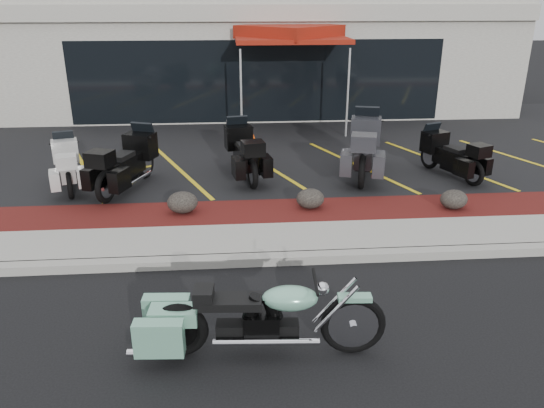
{
  "coord_description": "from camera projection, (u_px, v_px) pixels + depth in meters",
  "views": [
    {
      "loc": [
        -0.93,
        -6.82,
        4.1
      ],
      "look_at": [
        -0.29,
        1.2,
        0.93
      ],
      "focal_mm": 35.0,
      "sensor_mm": 36.0,
      "label": 1
    }
  ],
  "objects": [
    {
      "name": "hero_cruiser",
      "position": [
        353.0,
        317.0,
        6.33
      ],
      "size": [
        3.01,
        0.95,
        1.05
      ],
      "primitive_type": null,
      "rotation": [
        0.0,
        0.0,
        -0.07
      ],
      "color": "#75B697",
      "rests_on": "ground"
    },
    {
      "name": "touring_grey",
      "position": [
        366.0,
        136.0,
        13.02
      ],
      "size": [
        1.61,
        2.69,
        1.47
      ],
      "primitive_type": null,
      "rotation": [
        0.0,
        0.0,
        1.3
      ],
      "color": "#2E2F34",
      "rests_on": "upper_lot"
    },
    {
      "name": "sidewalk",
      "position": [
        287.0,
        240.0,
        9.35
      ],
      "size": [
        24.0,
        1.2,
        0.15
      ],
      "primitive_type": "cube",
      "color": "gray",
      "rests_on": "ground"
    },
    {
      "name": "ground",
      "position": [
        298.0,
        291.0,
        7.9
      ],
      "size": [
        90.0,
        90.0,
        0.0
      ],
      "primitive_type": "plane",
      "color": "black",
      "rests_on": "ground"
    },
    {
      "name": "mulch_bed",
      "position": [
        280.0,
        214.0,
        10.46
      ],
      "size": [
        24.0,
        1.2,
        0.16
      ],
      "primitive_type": "cube",
      "color": "#3B0D0D",
      "rests_on": "ground"
    },
    {
      "name": "traffic_cone",
      "position": [
        253.0,
        140.0,
        14.69
      ],
      "size": [
        0.41,
        0.41,
        0.44
      ],
      "primitive_type": "cone",
      "rotation": [
        0.0,
        0.0,
        0.34
      ],
      "color": "#EA4807",
      "rests_on": "upper_lot"
    },
    {
      "name": "boulder_right",
      "position": [
        454.0,
        199.0,
        10.45
      ],
      "size": [
        0.54,
        0.45,
        0.38
      ],
      "primitive_type": "ellipsoid",
      "color": "black",
      "rests_on": "mulch_bed"
    },
    {
      "name": "dealership_building",
      "position": [
        252.0,
        53.0,
        20.58
      ],
      "size": [
        18.0,
        8.16,
        4.0
      ],
      "color": "gray",
      "rests_on": "ground"
    },
    {
      "name": "upper_lot",
      "position": [
        263.0,
        143.0,
        15.47
      ],
      "size": [
        26.0,
        9.6,
        0.15
      ],
      "primitive_type": "cube",
      "color": "black",
      "rests_on": "ground"
    },
    {
      "name": "popup_canopy",
      "position": [
        290.0,
        35.0,
        16.22
      ],
      "size": [
        3.65,
        3.65,
        3.11
      ],
      "rotation": [
        0.0,
        0.0,
        -0.1
      ],
      "color": "silver",
      "rests_on": "upper_lot"
    },
    {
      "name": "boulder_mid",
      "position": [
        310.0,
        199.0,
        10.47
      ],
      "size": [
        0.56,
        0.46,
        0.39
      ],
      "primitive_type": "ellipsoid",
      "color": "black",
      "rests_on": "mulch_bed"
    },
    {
      "name": "touring_white",
      "position": [
        66.0,
        155.0,
        12.05
      ],
      "size": [
        1.28,
        2.08,
        1.13
      ],
      "primitive_type": null,
      "rotation": [
        0.0,
        0.0,
        1.87
      ],
      "color": "silver",
      "rests_on": "upper_lot"
    },
    {
      "name": "curb",
      "position": [
        291.0,
        258.0,
        8.7
      ],
      "size": [
        24.0,
        0.25,
        0.15
      ],
      "primitive_type": "cube",
      "color": "gray",
      "rests_on": "ground"
    },
    {
      "name": "boulder_left",
      "position": [
        182.0,
        202.0,
        10.24
      ],
      "size": [
        0.59,
        0.49,
        0.42
      ],
      "primitive_type": "ellipsoid",
      "color": "black",
      "rests_on": "mulch_bed"
    },
    {
      "name": "touring_black_front",
      "position": [
        144.0,
        151.0,
        12.06
      ],
      "size": [
        1.6,
        2.41,
        1.31
      ],
      "primitive_type": null,
      "rotation": [
        0.0,
        0.0,
        1.21
      ],
      "color": "black",
      "rests_on": "upper_lot"
    },
    {
      "name": "touring_black_rear",
      "position": [
        431.0,
        146.0,
        12.77
      ],
      "size": [
        1.41,
        2.09,
        1.14
      ],
      "primitive_type": null,
      "rotation": [
        0.0,
        0.0,
        1.94
      ],
      "color": "black",
      "rests_on": "upper_lot"
    },
    {
      "name": "touring_black_mid",
      "position": [
        238.0,
        142.0,
        12.82
      ],
      "size": [
        1.23,
        2.33,
        1.29
      ],
      "primitive_type": null,
      "rotation": [
        0.0,
        0.0,
        1.75
      ],
      "color": "black",
      "rests_on": "upper_lot"
    }
  ]
}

